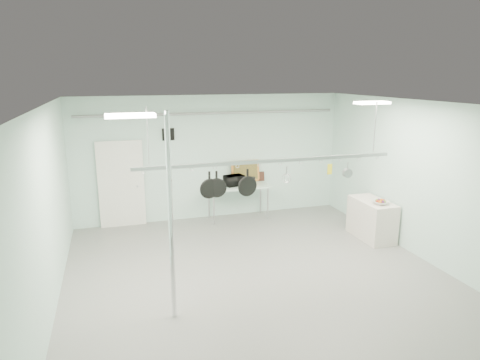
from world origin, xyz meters
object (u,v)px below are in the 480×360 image
object	(u,v)px
prep_table	(238,188)
fruit_bowl	(381,202)
skillet_mid	(217,184)
skillet_right	(247,182)
microwave	(234,180)
skillet_left	(209,185)
chrome_pole	(171,219)
side_cabinet	(372,219)
pot_rack	(270,159)
coffee_canister	(252,182)

from	to	relation	value
prep_table	fruit_bowl	world-z (taller)	fruit_bowl
skillet_mid	skillet_right	bearing A→B (deg)	10.44
microwave	skillet_left	size ratio (longest dim) A/B	1.05
microwave	fruit_bowl	world-z (taller)	microwave
fruit_bowl	skillet_mid	xyz separation A→B (m)	(-3.92, -0.81, 0.91)
chrome_pole	fruit_bowl	world-z (taller)	chrome_pole
fruit_bowl	skillet_right	bearing A→B (deg)	-166.49
side_cabinet	microwave	size ratio (longest dim) A/B	2.47
prep_table	microwave	bearing A→B (deg)	169.19
prep_table	microwave	distance (m)	0.23
fruit_bowl	skillet_left	xyz separation A→B (m)	(-4.04, -0.81, 0.91)
microwave	skillet_right	size ratio (longest dim) A/B	1.00
skillet_mid	pot_rack	bearing A→B (deg)	10.44
chrome_pole	skillet_mid	size ratio (longest dim) A/B	6.94
pot_rack	coffee_canister	world-z (taller)	pot_rack
chrome_pole	pot_rack	world-z (taller)	chrome_pole
prep_table	skillet_left	size ratio (longest dim) A/B	3.44
side_cabinet	coffee_canister	bearing A→B (deg)	137.72
coffee_canister	fruit_bowl	distance (m)	3.20
chrome_pole	prep_table	xyz separation A→B (m)	(2.30, 4.20, -0.77)
skillet_mid	prep_table	bearing A→B (deg)	77.80
side_cabinet	fruit_bowl	bearing A→B (deg)	-91.93
pot_rack	side_cabinet	bearing A→B (deg)	20.45
fruit_bowl	skillet_mid	world-z (taller)	skillet_mid
prep_table	skillet_left	bearing A→B (deg)	-114.47
prep_table	coffee_canister	distance (m)	0.41
prep_table	coffee_canister	bearing A→B (deg)	-28.81
chrome_pole	side_cabinet	bearing A→B (deg)	22.41
pot_rack	microwave	size ratio (longest dim) A/B	9.86
fruit_bowl	skillet_mid	distance (m)	4.10
pot_rack	skillet_left	distance (m)	1.16
prep_table	skillet_mid	bearing A→B (deg)	-112.64
pot_rack	fruit_bowl	world-z (taller)	pot_rack
skillet_right	fruit_bowl	bearing A→B (deg)	3.93
skillet_left	skillet_right	xyz separation A→B (m)	(0.69, 0.00, -0.01)
fruit_bowl	chrome_pole	bearing A→B (deg)	-160.58
skillet_right	coffee_canister	bearing A→B (deg)	60.27
pot_rack	fruit_bowl	xyz separation A→B (m)	(2.94, 0.81, -1.29)
side_cabinet	fruit_bowl	size ratio (longest dim) A/B	3.51
side_cabinet	skillet_left	distance (m)	4.43
pot_rack	microwave	distance (m)	3.54
microwave	skillet_right	xyz separation A→B (m)	(-0.71, -3.32, 0.80)
coffee_canister	pot_rack	bearing A→B (deg)	-103.17
pot_rack	prep_table	bearing A→B (deg)	83.09
prep_table	side_cabinet	size ratio (longest dim) A/B	1.33
side_cabinet	fruit_bowl	xyz separation A→B (m)	(-0.01, -0.29, 0.49)
skillet_left	skillet_right	size ratio (longest dim) A/B	0.96
chrome_pole	skillet_right	size ratio (longest dim) A/B	6.59
pot_rack	skillet_right	xyz separation A→B (m)	(-0.42, 0.00, -0.39)
coffee_canister	skillet_left	size ratio (longest dim) A/B	0.43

